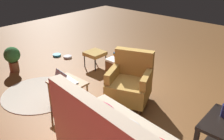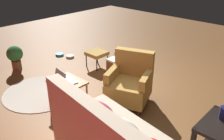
{
  "view_description": "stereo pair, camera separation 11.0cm",
  "coord_description": "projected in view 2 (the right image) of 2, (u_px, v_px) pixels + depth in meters",
  "views": [
    {
      "loc": [
        -2.5,
        3.08,
        2.3
      ],
      "look_at": [
        -0.05,
        0.32,
        0.55
      ],
      "focal_mm": 38.94,
      "sensor_mm": 36.0,
      "label": 1
    },
    {
      "loc": [
        -2.58,
        3.01,
        2.3
      ],
      "look_at": [
        -0.05,
        0.32,
        0.55
      ],
      "focal_mm": 38.94,
      "sensor_mm": 36.0,
      "label": 2
    }
  ],
  "objects": [
    {
      "name": "laptop",
      "position": [
        64.0,
        79.0,
        3.82
      ],
      "size": [
        0.35,
        0.29,
        0.21
      ],
      "color": "silver",
      "rests_on": "laptop_desk"
    },
    {
      "name": "book_stack_hamper",
      "position": [
        122.0,
        56.0,
        4.69
      ],
      "size": [
        0.26,
        0.22,
        0.12
      ],
      "color": "#338C4C",
      "rests_on": "wicker_hamper"
    },
    {
      "name": "small_vase",
      "position": [
        224.0,
        113.0,
        2.84
      ],
      "size": [
        0.1,
        0.1,
        0.16
      ],
      "primitive_type": "cylinder",
      "color": "navy",
      "rests_on": "side_table"
    },
    {
      "name": "ground",
      "position": [
        122.0,
        90.0,
        4.56
      ],
      "size": [
        12.0,
        12.0,
        0.0
      ],
      "primitive_type": "plane",
      "color": "brown"
    },
    {
      "name": "yellow_mug",
      "position": [
        123.0,
        51.0,
        4.6
      ],
      "size": [
        0.08,
        0.08,
        0.1
      ],
      "primitive_type": "cylinder",
      "color": "yellow",
      "rests_on": "book_stack_hamper"
    },
    {
      "name": "armchair",
      "position": [
        130.0,
        83.0,
        4.07
      ],
      "size": [
        0.86,
        0.87,
        0.87
      ],
      "color": "#B78C3F",
      "rests_on": "ground"
    },
    {
      "name": "ottoman",
      "position": [
        97.0,
        54.0,
        5.41
      ],
      "size": [
        0.4,
        0.4,
        0.36
      ],
      "color": "tan",
      "rests_on": "ground"
    },
    {
      "name": "potted_plant",
      "position": [
        15.0,
        56.0,
        5.25
      ],
      "size": [
        0.34,
        0.34,
        0.55
      ],
      "color": "brown",
      "rests_on": "ground"
    },
    {
      "name": "circular_rug",
      "position": [
        41.0,
        92.0,
        4.49
      ],
      "size": [
        1.34,
        1.34,
        0.01
      ],
      "primitive_type": "cylinder",
      "color": "beige",
      "rests_on": "ground"
    },
    {
      "name": "tv_remote",
      "position": [
        121.0,
        56.0,
        4.82
      ],
      "size": [
        0.08,
        0.17,
        0.02
      ],
      "primitive_type": "cube",
      "rotation": [
        0.0,
        0.0,
        -0.19
      ],
      "color": "#262628",
      "rests_on": "wicker_hamper"
    },
    {
      "name": "pet_bowl_teal",
      "position": [
        60.0,
        54.0,
        6.14
      ],
      "size": [
        0.2,
        0.2,
        0.05
      ],
      "primitive_type": "cylinder",
      "color": "teal",
      "rests_on": "ground"
    },
    {
      "name": "laptop_desk",
      "position": [
        67.0,
        84.0,
        3.89
      ],
      "size": [
        0.56,
        0.44,
        0.48
      ],
      "color": "olive",
      "rests_on": "ground"
    },
    {
      "name": "pet_bowl_steel",
      "position": [
        70.0,
        56.0,
        6.03
      ],
      "size": [
        0.2,
        0.2,
        0.05
      ],
      "primitive_type": "cylinder",
      "color": "silver",
      "rests_on": "ground"
    },
    {
      "name": "wicker_hamper",
      "position": [
        122.0,
        70.0,
        4.81
      ],
      "size": [
        0.45,
        0.45,
        0.48
      ],
      "color": "brown",
      "rests_on": "ground"
    }
  ]
}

